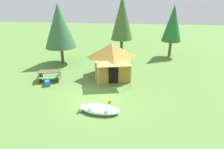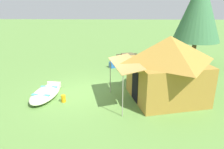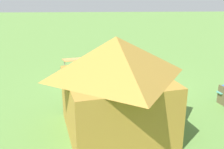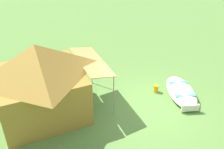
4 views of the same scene
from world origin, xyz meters
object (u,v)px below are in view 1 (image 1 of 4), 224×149
cooler_box (47,83)px  pine_tree_back_right (122,18)px  beached_rowboat (100,109)px  canvas_cabin_tent (112,60)px  fuel_can (110,102)px  pine_tree_far_center (59,26)px  pine_tree_back_left (173,24)px  picnic_table (50,74)px

cooler_box → pine_tree_back_right: (4.70, 10.33, 3.91)m
beached_rowboat → pine_tree_back_right: size_ratio=0.37×
canvas_cabin_tent → cooler_box: (-4.59, -2.44, -1.28)m
fuel_can → pine_tree_back_right: (-0.41, 12.43, 3.93)m
beached_rowboat → cooler_box: (-4.65, 3.04, -0.01)m
pine_tree_far_center → canvas_cabin_tent: bearing=-28.7°
cooler_box → pine_tree_back_left: 14.26m
pine_tree_far_center → beached_rowboat: bearing=-56.8°
picnic_table → cooler_box: picnic_table is taller
pine_tree_back_left → pine_tree_far_center: bearing=-160.9°
canvas_cabin_tent → cooler_box: canvas_cabin_tent is taller
picnic_table → fuel_can: picnic_table is taller
beached_rowboat → pine_tree_back_right: bearing=89.8°
canvas_cabin_tent → fuel_can: canvas_cabin_tent is taller
fuel_can → pine_tree_back_left: (5.14, 11.39, 3.50)m
pine_tree_back_right → canvas_cabin_tent: bearing=-90.8°
fuel_can → pine_tree_back_right: 13.04m
pine_tree_back_left → picnic_table: bearing=-142.1°
beached_rowboat → pine_tree_back_left: bearing=65.6°
beached_rowboat → pine_tree_far_center: 10.72m
cooler_box → pine_tree_back_left: (10.25, 9.29, 3.48)m
cooler_box → pine_tree_back_right: bearing=65.5°
picnic_table → pine_tree_back_left: pine_tree_back_left is taller
canvas_cabin_tent → pine_tree_back_left: size_ratio=0.80×
canvas_cabin_tent → pine_tree_back_left: pine_tree_back_left is taller
picnic_table → cooler_box: size_ratio=3.74×
pine_tree_back_left → pine_tree_far_center: 11.79m
beached_rowboat → picnic_table: 6.43m
beached_rowboat → pine_tree_far_center: pine_tree_far_center is taller
canvas_cabin_tent → fuel_can: 4.76m
picnic_table → pine_tree_back_left: bearing=37.9°
fuel_can → pine_tree_back_right: bearing=91.9°
picnic_table → pine_tree_far_center: size_ratio=0.35×
pine_tree_back_left → pine_tree_back_right: size_ratio=0.85×
pine_tree_back_left → beached_rowboat: bearing=-114.4°
pine_tree_back_right → pine_tree_far_center: bearing=-138.8°
beached_rowboat → pine_tree_back_left: (5.60, 12.33, 3.47)m
pine_tree_back_left → canvas_cabin_tent: bearing=-129.6°
canvas_cabin_tent → cooler_box: 5.35m
picnic_table → cooler_box: (0.27, -1.09, -0.28)m
beached_rowboat → fuel_can: (0.46, 0.94, -0.03)m
pine_tree_back_left → pine_tree_far_center: pine_tree_far_center is taller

